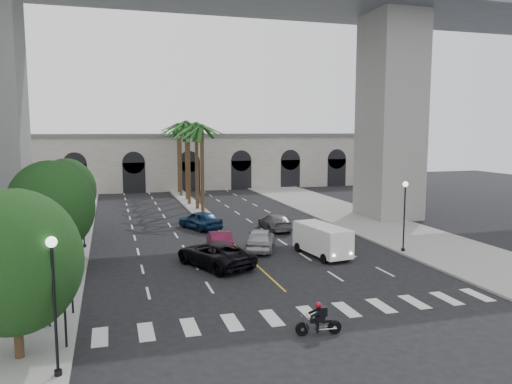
{
  "coord_description": "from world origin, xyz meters",
  "views": [
    {
      "loc": [
        -9.32,
        -23.66,
        9.1
      ],
      "look_at": [
        -0.59,
        6.0,
        5.24
      ],
      "focal_mm": 35.0,
      "sensor_mm": 36.0,
      "label": 1
    }
  ],
  "objects_px": {
    "car_c": "(215,254)",
    "car_a": "(260,239)",
    "traffic_signal_near": "(64,292)",
    "car_b": "(219,240)",
    "pedestrian_b": "(8,265)",
    "lamp_post_right": "(405,210)",
    "motorcycle_rider": "(320,320)",
    "lamp_post_left_near": "(54,294)",
    "car_d": "(275,222)",
    "cargo_van": "(322,239)",
    "traffic_signal_far": "(71,266)",
    "car_e": "(200,220)",
    "lamp_post_left_far": "(83,208)",
    "pedestrian_a": "(46,310)"
  },
  "relations": [
    {
      "from": "car_e",
      "to": "pedestrian_a",
      "type": "height_order",
      "value": "pedestrian_a"
    },
    {
      "from": "lamp_post_right",
      "to": "car_d",
      "type": "height_order",
      "value": "lamp_post_right"
    },
    {
      "from": "lamp_post_left_near",
      "to": "lamp_post_right",
      "type": "distance_m",
      "value": 26.25
    },
    {
      "from": "traffic_signal_far",
      "to": "car_e",
      "type": "xyz_separation_m",
      "value": [
        9.8,
        19.65,
        -1.65
      ]
    },
    {
      "from": "motorcycle_rider",
      "to": "pedestrian_a",
      "type": "height_order",
      "value": "pedestrian_a"
    },
    {
      "from": "car_c",
      "to": "car_a",
      "type": "bearing_deg",
      "value": -164.85
    },
    {
      "from": "lamp_post_left_near",
      "to": "traffic_signal_near",
      "type": "distance_m",
      "value": 2.6
    },
    {
      "from": "car_d",
      "to": "car_a",
      "type": "bearing_deg",
      "value": 63.38
    },
    {
      "from": "traffic_signal_far",
      "to": "motorcycle_rider",
      "type": "height_order",
      "value": "traffic_signal_far"
    },
    {
      "from": "traffic_signal_far",
      "to": "car_a",
      "type": "distance_m",
      "value": 16.59
    },
    {
      "from": "lamp_post_left_far",
      "to": "motorcycle_rider",
      "type": "relative_size",
      "value": 2.54
    },
    {
      "from": "traffic_signal_near",
      "to": "cargo_van",
      "type": "relative_size",
      "value": 0.67
    },
    {
      "from": "motorcycle_rider",
      "to": "car_a",
      "type": "height_order",
      "value": "car_a"
    },
    {
      "from": "motorcycle_rider",
      "to": "car_e",
      "type": "height_order",
      "value": "car_e"
    },
    {
      "from": "lamp_post_right",
      "to": "traffic_signal_near",
      "type": "xyz_separation_m",
      "value": [
        -22.7,
        -10.5,
        -0.71
      ]
    },
    {
      "from": "car_a",
      "to": "pedestrian_b",
      "type": "bearing_deg",
      "value": 33.06
    },
    {
      "from": "car_d",
      "to": "traffic_signal_near",
      "type": "bearing_deg",
      "value": 52.84
    },
    {
      "from": "traffic_signal_near",
      "to": "pedestrian_a",
      "type": "bearing_deg",
      "value": 112.18
    },
    {
      "from": "car_a",
      "to": "car_c",
      "type": "bearing_deg",
      "value": 61.46
    },
    {
      "from": "pedestrian_b",
      "to": "lamp_post_left_near",
      "type": "bearing_deg",
      "value": -52.74
    },
    {
      "from": "cargo_van",
      "to": "car_c",
      "type": "bearing_deg",
      "value": 175.74
    },
    {
      "from": "car_b",
      "to": "car_e",
      "type": "height_order",
      "value": "car_e"
    },
    {
      "from": "car_a",
      "to": "cargo_van",
      "type": "height_order",
      "value": "cargo_van"
    },
    {
      "from": "lamp_post_left_near",
      "to": "cargo_van",
      "type": "relative_size",
      "value": 0.98
    },
    {
      "from": "lamp_post_left_near",
      "to": "car_e",
      "type": "bearing_deg",
      "value": 69.27
    },
    {
      "from": "lamp_post_right",
      "to": "car_b",
      "type": "distance_m",
      "value": 13.98
    },
    {
      "from": "car_d",
      "to": "pedestrian_b",
      "type": "bearing_deg",
      "value": 27.14
    },
    {
      "from": "motorcycle_rider",
      "to": "pedestrian_b",
      "type": "bearing_deg",
      "value": 147.71
    },
    {
      "from": "traffic_signal_near",
      "to": "pedestrian_b",
      "type": "height_order",
      "value": "traffic_signal_near"
    },
    {
      "from": "car_e",
      "to": "cargo_van",
      "type": "height_order",
      "value": "cargo_van"
    },
    {
      "from": "car_c",
      "to": "pedestrian_a",
      "type": "relative_size",
      "value": 3.8
    },
    {
      "from": "car_d",
      "to": "pedestrian_a",
      "type": "xyz_separation_m",
      "value": [
        -17.33,
        -18.85,
        0.22
      ]
    },
    {
      "from": "lamp_post_right",
      "to": "car_d",
      "type": "bearing_deg",
      "value": 120.48
    },
    {
      "from": "motorcycle_rider",
      "to": "lamp_post_right",
      "type": "bearing_deg",
      "value": 52.96
    },
    {
      "from": "lamp_post_left_near",
      "to": "lamp_post_right",
      "type": "bearing_deg",
      "value": 29.69
    },
    {
      "from": "traffic_signal_far",
      "to": "lamp_post_left_near",
      "type": "bearing_deg",
      "value": -90.88
    },
    {
      "from": "traffic_signal_near",
      "to": "lamp_post_left_far",
      "type": "bearing_deg",
      "value": 90.31
    },
    {
      "from": "car_c",
      "to": "traffic_signal_far",
      "type": "bearing_deg",
      "value": 14.07
    },
    {
      "from": "lamp_post_right",
      "to": "motorcycle_rider",
      "type": "height_order",
      "value": "lamp_post_right"
    },
    {
      "from": "traffic_signal_near",
      "to": "car_b",
      "type": "xyz_separation_m",
      "value": [
        9.8,
        15.29,
        -1.76
      ]
    },
    {
      "from": "lamp_post_left_near",
      "to": "car_e",
      "type": "xyz_separation_m",
      "value": [
        9.9,
        26.15,
        -2.36
      ]
    },
    {
      "from": "car_d",
      "to": "car_c",
      "type": "bearing_deg",
      "value": 53.66
    },
    {
      "from": "car_a",
      "to": "car_b",
      "type": "distance_m",
      "value": 3.12
    },
    {
      "from": "car_d",
      "to": "cargo_van",
      "type": "relative_size",
      "value": 0.93
    },
    {
      "from": "pedestrian_b",
      "to": "traffic_signal_far",
      "type": "bearing_deg",
      "value": -38.9
    },
    {
      "from": "car_d",
      "to": "pedestrian_b",
      "type": "relative_size",
      "value": 2.91
    },
    {
      "from": "motorcycle_rider",
      "to": "car_c",
      "type": "relative_size",
      "value": 0.34
    },
    {
      "from": "traffic_signal_near",
      "to": "car_a",
      "type": "bearing_deg",
      "value": 48.42
    },
    {
      "from": "lamp_post_left_far",
      "to": "motorcycle_rider",
      "type": "bearing_deg",
      "value": -61.56
    },
    {
      "from": "car_e",
      "to": "pedestrian_b",
      "type": "bearing_deg",
      "value": 18.71
    }
  ]
}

